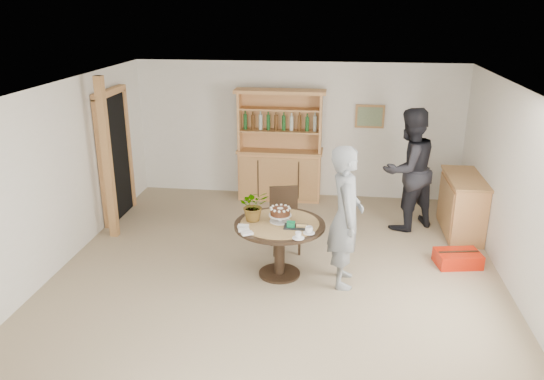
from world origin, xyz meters
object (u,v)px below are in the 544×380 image
(dining_table, at_px, (280,234))
(red_suitcase, at_px, (458,258))
(sideboard, at_px, (462,205))
(teen_boy, at_px, (346,217))
(adult_person, at_px, (408,170))
(hutch, at_px, (280,163))
(dining_chair, at_px, (285,215))

(dining_table, bearing_deg, red_suitcase, 13.49)
(sideboard, relative_size, red_suitcase, 1.90)
(teen_boy, height_order, adult_person, adult_person)
(teen_boy, relative_size, adult_person, 0.94)
(hutch, xyz_separation_m, adult_person, (2.18, -1.12, 0.30))
(sideboard, height_order, adult_person, adult_person)
(dining_table, height_order, red_suitcase, dining_table)
(dining_chair, bearing_deg, teen_boy, -61.41)
(dining_table, relative_size, red_suitcase, 1.81)
(hutch, bearing_deg, dining_chair, -81.72)
(dining_table, xyz_separation_m, adult_person, (1.84, 1.87, 0.38))
(hutch, bearing_deg, teen_boy, -69.02)
(red_suitcase, bearing_deg, dining_table, -177.22)
(dining_table, relative_size, adult_person, 0.61)
(dining_table, height_order, teen_boy, teen_boy)
(hutch, distance_m, dining_chair, 2.19)
(dining_chair, distance_m, teen_boy, 1.33)
(teen_boy, bearing_deg, sideboard, -47.50)
(dining_table, xyz_separation_m, teen_boy, (0.85, -0.10, 0.33))
(adult_person, height_order, red_suitcase, adult_person)
(dining_chair, xyz_separation_m, teen_boy, (0.87, -0.93, 0.39))
(dining_table, bearing_deg, hutch, 96.38)
(dining_chair, height_order, teen_boy, teen_boy)
(hutch, relative_size, sideboard, 1.62)
(adult_person, xyz_separation_m, red_suitcase, (0.61, -1.28, -0.89))
(adult_person, bearing_deg, red_suitcase, 79.19)
(hutch, distance_m, teen_boy, 3.32)
(dining_chair, bearing_deg, dining_table, -103.21)
(sideboard, xyz_separation_m, dining_chair, (-2.73, -0.92, 0.06))
(sideboard, bearing_deg, dining_table, -147.16)
(red_suitcase, bearing_deg, sideboard, 66.85)
(sideboard, relative_size, teen_boy, 0.68)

